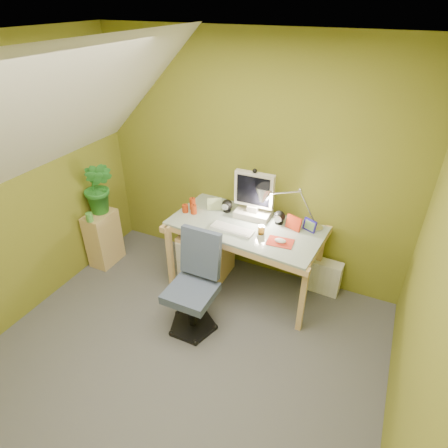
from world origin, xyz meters
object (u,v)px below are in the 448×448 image
at_px(desk, 245,257).
at_px(potted_plant, 99,187).
at_px(radiator, 323,276).
at_px(task_chair, 191,293).
at_px(monitor, 254,192).
at_px(desk_lamp, 301,199).
at_px(side_ledge, 104,238).

distance_m(desk, potted_plant, 1.66).
bearing_deg(radiator, desk, -154.96).
relative_size(potted_plant, radiator, 1.65).
bearing_deg(desk, radiator, 26.90).
xyz_separation_m(desk, potted_plant, (-1.56, -0.20, 0.53)).
relative_size(potted_plant, task_chair, 0.71).
distance_m(monitor, potted_plant, 1.61).
distance_m(desk, desk_lamp, 0.83).
bearing_deg(side_ledge, radiator, 13.27).
xyz_separation_m(desk_lamp, task_chair, (-0.66, -0.89, -0.64)).
bearing_deg(side_ledge, desk_lamp, 11.89).
bearing_deg(task_chair, side_ledge, 161.57).
bearing_deg(task_chair, desk_lamp, 53.50).
xyz_separation_m(desk, desk_lamp, (0.45, 0.18, 0.67)).
xyz_separation_m(monitor, radiator, (0.73, 0.12, -0.84)).
xyz_separation_m(desk_lamp, side_ledge, (-2.03, -0.43, -0.74)).
bearing_deg(potted_plant, monitor, 13.62).
bearing_deg(task_chair, desk, 73.48).
relative_size(monitor, task_chair, 0.63).
height_order(desk, potted_plant, potted_plant).
bearing_deg(desk_lamp, side_ledge, -160.76).
distance_m(task_chair, radiator, 1.40).
bearing_deg(potted_plant, radiator, 12.21).
bearing_deg(monitor, side_ledge, -166.07).
height_order(monitor, task_chair, monitor).
height_order(desk_lamp, radiator, desk_lamp).
distance_m(desk_lamp, side_ledge, 2.21).
bearing_deg(desk, potted_plant, -167.98).
height_order(desk_lamp, side_ledge, desk_lamp).
xyz_separation_m(desk, monitor, (0.00, 0.18, 0.64)).
relative_size(monitor, side_ledge, 0.84).
distance_m(desk, task_chair, 0.74).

